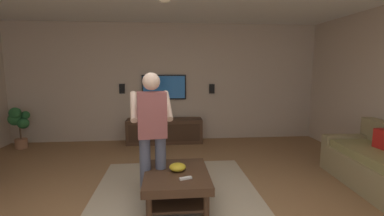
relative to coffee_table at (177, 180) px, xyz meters
The scene contains 12 objects.
wall_back_tv 3.32m from the coffee_table, ahead, with size 0.10×7.30×2.71m, color #BCA893.
area_rug 0.35m from the coffee_table, ahead, with size 2.50×2.23×0.01m, color tan.
coffee_table is the anchor object (origin of this frame).
media_console 2.82m from the coffee_table, ahead, with size 0.45×1.70×0.55m.
tv 3.21m from the coffee_table, ahead, with size 0.05×1.02×0.57m.
person_standing 0.72m from the coffee_table, 61.95° to the left, with size 0.58×0.59×1.64m.
potted_plant_tall 4.17m from the coffee_table, 50.77° to the left, with size 0.33×0.41×0.89m.
bowl 0.16m from the coffee_table, 17.56° to the right, with size 0.21×0.21×0.10m, color gold.
remote_white 0.27m from the coffee_table, 156.06° to the right, with size 0.15×0.04×0.02m, color white.
vase_round 2.92m from the coffee_table, 13.26° to the left, with size 0.22×0.22×0.22m, color orange.
wall_speaker_left 3.34m from the coffee_table, 17.17° to the right, with size 0.06×0.12×0.22m, color black.
wall_speaker_right 3.40m from the coffee_table, 20.36° to the left, with size 0.06×0.12×0.22m, color black.
Camera 1 is at (-2.71, -0.02, 1.69)m, focal length 25.22 mm.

